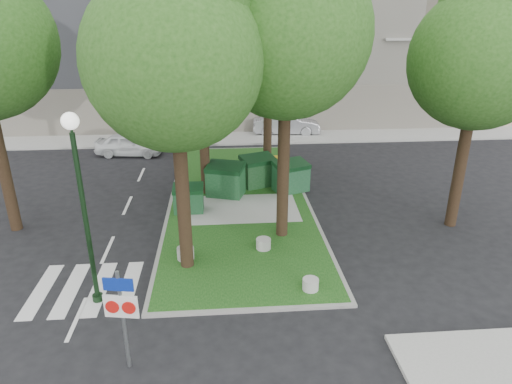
{
  "coord_description": "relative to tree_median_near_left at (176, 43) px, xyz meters",
  "views": [
    {
      "loc": [
        -0.23,
        -11.05,
        8.31
      ],
      "look_at": [
        0.98,
        4.26,
        2.0
      ],
      "focal_mm": 32.0,
      "sensor_mm": 36.0,
      "label": 1
    }
  ],
  "objects": [
    {
      "name": "litter_bin",
      "position": [
        4.08,
        9.56,
        -6.86
      ],
      "size": [
        0.38,
        0.38,
        0.67
      ],
      "primitive_type": "cylinder",
      "color": "yellow",
      "rests_on": "median_island"
    },
    {
      "name": "dumpster_a",
      "position": [
        -0.27,
        4.36,
        -6.63
      ],
      "size": [
        1.28,
        0.9,
        1.19
      ],
      "rotation": [
        0.0,
        0.0,
        -0.0
      ],
      "color": "#0F371A",
      "rests_on": "median_island"
    },
    {
      "name": "traffic_sign_pole",
      "position": [
        -1.25,
        -4.56,
        -5.56
      ],
      "size": [
        0.82,
        0.18,
        2.74
      ],
      "rotation": [
        0.0,
        0.0,
        -0.17
      ],
      "color": "slate",
      "rests_on": "ground"
    },
    {
      "name": "median_island",
      "position": [
        1.91,
        5.44,
        -7.26
      ],
      "size": [
        6.0,
        16.0,
        0.12
      ],
      "primitive_type": "cube",
      "color": "#133F12",
      "rests_on": "ground"
    },
    {
      "name": "tree_median_near_right",
      "position": [
        3.5,
        2.0,
        0.67
      ],
      "size": [
        5.6,
        5.6,
        11.46
      ],
      "color": "black",
      "rests_on": "ground"
    },
    {
      "name": "car_white",
      "position": [
        -4.27,
        12.94,
        -6.65
      ],
      "size": [
        4.04,
        1.99,
        1.32
      ],
      "primitive_type": "imported",
      "rotation": [
        0.0,
        0.0,
        1.46
      ],
      "color": "white",
      "rests_on": "ground"
    },
    {
      "name": "bollard_mid",
      "position": [
        2.6,
        0.86,
        -7.01
      ],
      "size": [
        0.53,
        0.53,
        0.38
      ],
      "primitive_type": "cylinder",
      "color": "#ABAAA5",
      "rests_on": "median_island"
    },
    {
      "name": "street_lamp",
      "position": [
        -2.68,
        -1.72,
        -3.69
      ],
      "size": [
        0.46,
        0.46,
        5.77
      ],
      "color": "black",
      "rests_on": "ground"
    },
    {
      "name": "tree_median_near_left",
      "position": [
        0.0,
        0.0,
        0.0
      ],
      "size": [
        5.2,
        5.2,
        10.53
      ],
      "color": "black",
      "rests_on": "ground"
    },
    {
      "name": "bollard_left",
      "position": [
        -0.17,
        0.37,
        -6.99
      ],
      "size": [
        0.59,
        0.59,
        0.42
      ],
      "primitive_type": "cylinder",
      "color": "#979793",
      "rests_on": "median_island"
    },
    {
      "name": "zebra_crossing",
      "position": [
        -2.34,
        -1.06,
        -7.31
      ],
      "size": [
        5.0,
        3.0,
        0.01
      ],
      "primitive_type": "cube",
      "color": "silver",
      "rests_on": "ground"
    },
    {
      "name": "dumpster_d",
      "position": [
        4.41,
        6.35,
        -6.49
      ],
      "size": [
        1.87,
        1.6,
        1.46
      ],
      "rotation": [
        0.0,
        0.0,
        0.37
      ],
      "color": "#144223",
      "rests_on": "median_island"
    },
    {
      "name": "car_silver",
      "position": [
        5.69,
        16.94,
        -6.57
      ],
      "size": [
        4.65,
        1.92,
        1.5
      ],
      "primitive_type": "imported",
      "rotation": [
        0.0,
        0.0,
        1.5
      ],
      "color": "#999AA0",
      "rests_on": "ground"
    },
    {
      "name": "median_kerb",
      "position": [
        1.91,
        5.44,
        -7.27
      ],
      "size": [
        6.3,
        16.3,
        0.1
      ],
      "primitive_type": "cube",
      "color": "gray",
      "rests_on": "ground"
    },
    {
      "name": "apartment_building",
      "position": [
        1.41,
        23.44,
        0.68
      ],
      "size": [
        41.0,
        12.0,
        16.0
      ],
      "primitive_type": "cube",
      "color": "tan",
      "rests_on": "ground"
    },
    {
      "name": "ground",
      "position": [
        1.41,
        -2.56,
        -7.32
      ],
      "size": [
        120.0,
        120.0,
        0.0
      ],
      "primitive_type": "plane",
      "color": "black",
      "rests_on": "ground"
    },
    {
      "name": "dumpster_b",
      "position": [
        1.33,
        6.01,
        -6.45
      ],
      "size": [
        1.94,
        1.62,
        1.55
      ],
      "rotation": [
        0.0,
        0.0,
        -0.31
      ],
      "color": "#13411E",
      "rests_on": "median_island"
    },
    {
      "name": "dumpster_c",
      "position": [
        2.93,
        7.19,
        -6.48
      ],
      "size": [
        1.91,
        1.64,
        1.5
      ],
      "rotation": [
        0.0,
        0.0,
        0.38
      ],
      "color": "#103615",
      "rests_on": "median_island"
    },
    {
      "name": "building_sidewalk",
      "position": [
        1.41,
        15.94,
        -7.26
      ],
      "size": [
        42.0,
        3.0,
        0.12
      ],
      "primitive_type": "cube",
      "color": "#999993",
      "rests_on": "ground"
    },
    {
      "name": "tree_median_mid",
      "position": [
        0.5,
        6.5,
        -0.34
      ],
      "size": [
        4.8,
        4.8,
        9.99
      ],
      "color": "black",
      "rests_on": "ground"
    },
    {
      "name": "bollard_right",
      "position": [
        3.81,
        -1.81,
        -7.02
      ],
      "size": [
        0.5,
        0.5,
        0.36
      ],
      "primitive_type": "cylinder",
      "color": "#ADADA7",
      "rests_on": "median_island"
    },
    {
      "name": "tree_median_far",
      "position": [
        3.7,
        9.5,
        1.0
      ],
      "size": [
        5.8,
        5.8,
        11.93
      ],
      "color": "black",
      "rests_on": "ground"
    },
    {
      "name": "tree_street_right",
      "position": [
        10.5,
        2.5,
        -0.33
      ],
      "size": [
        5.0,
        5.0,
        10.06
      ],
      "color": "black",
      "rests_on": "ground"
    }
  ]
}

